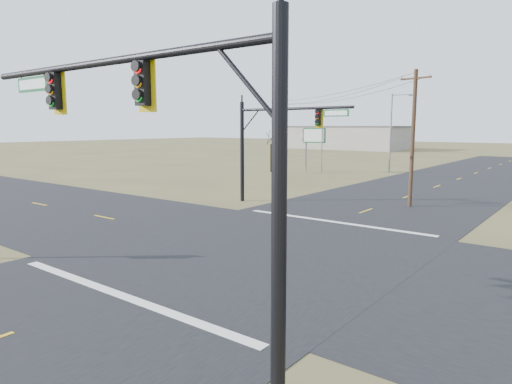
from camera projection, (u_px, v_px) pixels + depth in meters
ground at (257, 249)px, 21.13m from camera, size 320.00×320.00×0.00m
road_ew at (257, 249)px, 21.13m from camera, size 160.00×14.00×0.02m
road_ns at (257, 249)px, 21.13m from camera, size 14.00×160.00×0.02m
stop_bar_near at (121, 295)px, 15.24m from camera, size 12.00×0.40×0.01m
stop_bar_far at (334, 222)px, 27.01m from camera, size 12.00×0.40×0.01m
mast_arm_near at (157, 123)px, 10.80m from camera, size 11.39×0.47×7.86m
mast_arm_far at (274, 130)px, 32.32m from camera, size 9.17×0.53×7.43m
utility_pole_near at (413, 137)px, 31.63m from camera, size 2.28×0.67×9.49m
utility_pole_far at (279, 137)px, 49.15m from camera, size 2.09×0.26×8.52m
highway_sign at (314, 141)px, 55.81m from camera, size 2.89×0.60×5.47m
streetlight_c at (392, 128)px, 55.87m from camera, size 2.69×0.43×9.62m
bare_tree_a at (271, 137)px, 56.53m from camera, size 2.88×2.88×5.50m
bare_tree_b at (306, 134)px, 63.72m from camera, size 2.52×2.52×5.75m
warehouse_left at (348, 138)px, 115.48m from camera, size 28.00×14.00×5.50m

